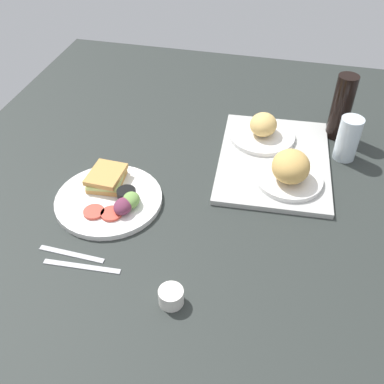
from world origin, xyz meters
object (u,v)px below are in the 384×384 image
at_px(plate_with_salad, 111,196).
at_px(soda_bottle, 342,107).
at_px(serving_tray, 274,160).
at_px(espresso_cup, 171,297).
at_px(knife, 82,266).
at_px(bread_plate_near, 263,130).
at_px(drinking_glass, 348,139).
at_px(fork, 72,254).
at_px(bread_plate_far, 290,170).

bearing_deg(plate_with_salad, soda_bottle, 127.99).
distance_m(serving_tray, espresso_cup, 0.59).
bearing_deg(espresso_cup, knife, -101.25).
xyz_separation_m(bread_plate_near, soda_bottle, (-0.09, 0.23, 0.06)).
relative_size(bread_plate_near, drinking_glass, 1.52).
bearing_deg(fork, serving_tray, 49.67).
bearing_deg(serving_tray, espresso_cup, -16.98).
height_order(serving_tray, soda_bottle, soda_bottle).
xyz_separation_m(espresso_cup, fork, (-0.08, -0.27, -0.02)).
bearing_deg(espresso_cup, soda_bottle, 154.86).
relative_size(plate_with_salad, soda_bottle, 1.37).
relative_size(serving_tray, espresso_cup, 8.04).
bearing_deg(knife, soda_bottle, 46.89).
height_order(drinking_glass, soda_bottle, soda_bottle).
height_order(serving_tray, drinking_glass, drinking_glass).
bearing_deg(knife, plate_with_salad, 90.44).
distance_m(bread_plate_near, plate_with_salad, 0.53).
bearing_deg(espresso_cup, bread_plate_far, 154.31).
bearing_deg(drinking_glass, bread_plate_near, -95.71).
bearing_deg(bread_plate_far, plate_with_salad, -69.43).
distance_m(soda_bottle, fork, 0.93).
height_order(bread_plate_far, fork, bread_plate_far).
xyz_separation_m(bread_plate_far, knife, (0.41, -0.46, -0.05)).
relative_size(bread_plate_far, plate_with_salad, 0.65).
bearing_deg(serving_tray, soda_bottle, 136.47).
bearing_deg(fork, bread_plate_near, 58.22).
relative_size(serving_tray, bread_plate_near, 2.14).
bearing_deg(serving_tray, bread_plate_far, 25.62).
relative_size(bread_plate_far, fork, 1.13).
bearing_deg(bread_plate_near, serving_tray, 26.19).
xyz_separation_m(bread_plate_far, plate_with_salad, (0.18, -0.47, -0.04)).
distance_m(bread_plate_near, fork, 0.71).
distance_m(serving_tray, bread_plate_near, 0.12).
height_order(plate_with_salad, soda_bottle, soda_bottle).
xyz_separation_m(serving_tray, bread_plate_far, (0.10, 0.05, 0.05)).
distance_m(bread_plate_far, fork, 0.63).
distance_m(drinking_glass, knife, 0.86).
height_order(bread_plate_near, bread_plate_far, bread_plate_far).
distance_m(plate_with_salad, drinking_glass, 0.72).
bearing_deg(fork, drinking_glass, 42.86).
relative_size(serving_tray, drinking_glass, 3.25).
xyz_separation_m(soda_bottle, espresso_cup, (0.75, -0.35, -0.09)).
xyz_separation_m(serving_tray, knife, (0.52, -0.41, -0.01)).
bearing_deg(espresso_cup, bread_plate_near, 169.60).
height_order(drinking_glass, fork, drinking_glass).
bearing_deg(soda_bottle, plate_with_salad, -52.01).
distance_m(drinking_glass, fork, 0.86).
xyz_separation_m(plate_with_salad, espresso_cup, (0.28, 0.25, 0.00)).
bearing_deg(bread_plate_far, knife, -47.75).
height_order(serving_tray, knife, serving_tray).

